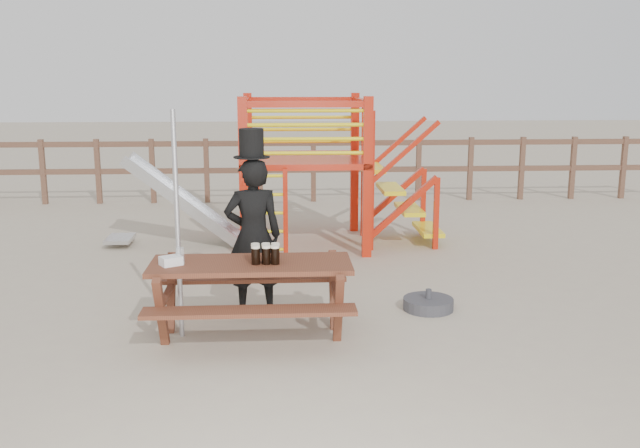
% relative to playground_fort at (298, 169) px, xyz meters
% --- Properties ---
extents(ground, '(60.00, 60.00, 0.00)m').
position_rel_playground_fort_xyz_m(ground, '(-0.12, -3.58, -1.07)').
color(ground, tan).
rests_on(ground, ground).
extents(back_fence, '(15.09, 0.09, 1.20)m').
position_rel_playground_fort_xyz_m(back_fence, '(-0.12, 3.42, -0.34)').
color(back_fence, brown).
rests_on(back_fence, ground).
extents(playground_fort, '(4.71, 1.84, 2.10)m').
position_rel_playground_fort_xyz_m(playground_fort, '(0.00, 0.00, 0.00)').
color(playground_fort, red).
rests_on(playground_fort, ground).
extents(picnic_table, '(1.82, 1.26, 0.71)m').
position_rel_playground_fort_xyz_m(picnic_table, '(-0.54, -3.64, -0.63)').
color(picnic_table, brown).
rests_on(picnic_table, ground).
extents(man_with_hat, '(0.62, 0.46, 1.86)m').
position_rel_playground_fort_xyz_m(man_with_hat, '(-0.54, -2.93, -0.24)').
color(man_with_hat, black).
rests_on(man_with_hat, ground).
extents(metal_pole, '(0.05, 0.05, 2.08)m').
position_rel_playground_fort_xyz_m(metal_pole, '(-1.19, -3.59, -0.03)').
color(metal_pole, '#B2B2B7').
rests_on(metal_pole, ground).
extents(parasol_base, '(0.52, 0.52, 0.22)m').
position_rel_playground_fort_xyz_m(parasol_base, '(1.25, -2.98, -1.01)').
color(parasol_base, '#37373C').
rests_on(parasol_base, ground).
extents(paper_bag, '(0.23, 0.21, 0.08)m').
position_rel_playground_fort_xyz_m(paper_bag, '(-1.24, -3.69, -0.33)').
color(paper_bag, white).
rests_on(paper_bag, picnic_table).
extents(stout_pints, '(0.26, 0.17, 0.17)m').
position_rel_playground_fort_xyz_m(stout_pints, '(-0.40, -3.67, -0.28)').
color(stout_pints, black).
rests_on(stout_pints, picnic_table).
extents(empty_glasses, '(0.08, 0.08, 0.15)m').
position_rel_playground_fort_xyz_m(empty_glasses, '(-1.17, -3.66, -0.30)').
color(empty_glasses, silver).
rests_on(empty_glasses, picnic_table).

